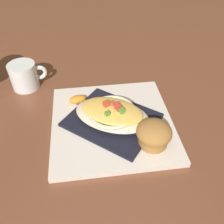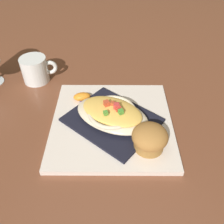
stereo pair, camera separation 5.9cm
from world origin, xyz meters
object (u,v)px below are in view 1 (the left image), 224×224
Objects in this scene: orange_garnish at (79,100)px; muffin at (154,134)px; coffee_mug at (25,77)px; square_plate at (112,123)px; gratin_dish at (112,113)px.

muffin is at bearing 49.08° from orange_garnish.
coffee_mug is at bearing -126.57° from muffin.
coffee_mug reaches higher than orange_garnish.
orange_garnish is 0.60× the size of coffee_mug.
muffin is (0.08, 0.09, 0.04)m from square_plate.
coffee_mug reaches higher than square_plate.
square_plate is 0.31m from coffee_mug.
muffin is 0.23m from orange_garnish.
square_plate is 4.70× the size of orange_garnish.
square_plate is at bearing 54.91° from coffee_mug.
gratin_dish is 2.06× the size of coffee_mug.
muffin is at bearing 49.58° from square_plate.
gratin_dish is at bearing 43.73° from square_plate.
square_plate is 0.03m from gratin_dish.
orange_garnish is (-0.15, -0.18, -0.02)m from muffin.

